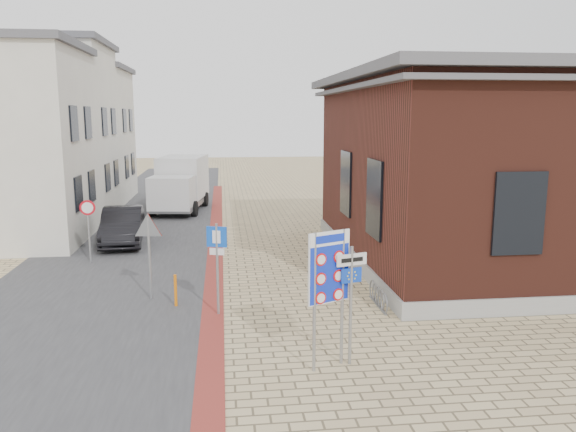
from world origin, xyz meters
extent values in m
plane|color=tan|center=(0.00, 0.00, 0.00)|extent=(120.00, 120.00, 0.00)
cube|color=#38383A|center=(-5.50, 15.00, 0.01)|extent=(7.00, 60.00, 0.02)
cube|color=maroon|center=(-2.00, 10.00, 0.01)|extent=(0.60, 40.00, 0.02)
cube|color=gray|center=(9.00, 7.00, 0.25)|extent=(12.15, 12.15, 0.50)
cube|color=#4E2219|center=(9.00, 7.00, 3.50)|extent=(12.00, 12.00, 6.00)
cube|color=#525257|center=(9.00, 7.00, 6.65)|extent=(13.00, 13.00, 0.30)
cube|color=#525257|center=(9.00, 7.00, 6.25)|extent=(12.70, 12.70, 0.15)
cube|color=black|center=(2.98, 4.00, 2.80)|extent=(0.12, 1.60, 2.40)
cube|color=black|center=(2.98, 8.00, 2.80)|extent=(0.12, 1.60, 2.40)
cube|color=black|center=(6.00, 0.98, 2.80)|extent=(1.40, 0.12, 2.20)
cube|color=black|center=(-7.48, 10.80, 2.20)|extent=(0.10, 1.10, 1.40)
cube|color=black|center=(-7.48, 13.20, 2.20)|extent=(0.10, 1.10, 1.40)
cube|color=black|center=(-7.48, 10.80, 5.00)|extent=(0.10, 1.10, 1.40)
cube|color=black|center=(-7.48, 13.20, 5.00)|extent=(0.10, 1.10, 1.40)
cube|color=beige|center=(-11.00, 18.00, 4.40)|extent=(7.00, 6.00, 8.80)
cube|color=#525257|center=(-11.00, 18.00, 8.95)|extent=(7.40, 6.40, 0.30)
cube|color=black|center=(-7.48, 16.80, 2.20)|extent=(0.10, 1.10, 1.40)
cube|color=black|center=(-7.48, 19.20, 2.20)|extent=(0.10, 1.10, 1.40)
cube|color=black|center=(-7.48, 16.80, 5.00)|extent=(0.10, 1.10, 1.40)
cube|color=black|center=(-7.48, 19.20, 5.00)|extent=(0.10, 1.10, 1.40)
cube|color=beige|center=(-11.00, 24.00, 4.00)|extent=(7.00, 6.00, 8.00)
cube|color=#525257|center=(-11.00, 24.00, 8.15)|extent=(7.40, 6.40, 0.30)
cube|color=black|center=(-7.48, 22.80, 2.20)|extent=(0.10, 1.10, 1.40)
cube|color=black|center=(-7.48, 25.20, 2.20)|extent=(0.10, 1.10, 1.40)
cube|color=black|center=(-7.48, 22.80, 5.00)|extent=(0.10, 1.10, 1.40)
cube|color=black|center=(-7.48, 25.20, 5.00)|extent=(0.10, 1.10, 1.40)
torus|color=slate|center=(2.65, 1.60, 0.28)|extent=(0.04, 0.60, 0.60)
torus|color=slate|center=(2.65, 1.90, 0.28)|extent=(0.04, 0.60, 0.60)
torus|color=slate|center=(2.65, 2.20, 0.28)|extent=(0.04, 0.60, 0.60)
torus|color=slate|center=(2.65, 2.50, 0.28)|extent=(0.04, 0.60, 0.60)
torus|color=slate|center=(2.65, 2.80, 0.28)|extent=(0.04, 0.60, 0.60)
cube|color=slate|center=(2.65, 2.20, 0.02)|extent=(0.08, 1.60, 0.04)
imported|color=black|center=(-5.86, 11.17, 0.75)|extent=(1.99, 4.68, 1.50)
cube|color=slate|center=(-4.02, 18.99, 0.48)|extent=(3.01, 5.97, 0.26)
cube|color=silver|center=(-4.31, 17.00, 1.32)|extent=(2.45, 2.09, 1.69)
cube|color=black|center=(-4.42, 16.21, 1.64)|extent=(2.00, 0.36, 0.85)
cube|color=silver|center=(-3.89, 19.93, 1.85)|extent=(2.84, 4.10, 2.33)
cylinder|color=black|center=(-5.36, 17.47, 0.42)|extent=(0.38, 0.87, 0.85)
cylinder|color=black|center=(-3.16, 17.16, 0.42)|extent=(0.38, 0.87, 0.85)
cylinder|color=black|center=(-4.88, 20.82, 0.42)|extent=(0.38, 0.87, 0.85)
cylinder|color=black|center=(-2.68, 20.50, 0.42)|extent=(0.38, 0.87, 0.85)
cylinder|color=gray|center=(0.17, -1.65, 1.49)|extent=(0.07, 0.07, 2.98)
cylinder|color=gray|center=(0.83, -1.35, 1.49)|extent=(0.07, 0.07, 2.98)
cube|color=white|center=(0.50, -1.50, 2.21)|extent=(0.94, 0.47, 1.53)
cube|color=#1029C0|center=(0.50, -1.50, 2.21)|extent=(0.91, 0.46, 1.49)
cube|color=white|center=(0.50, -1.50, 2.83)|extent=(0.91, 0.46, 0.29)
cylinder|color=gray|center=(1.00, -1.41, 1.31)|extent=(0.07, 0.07, 2.62)
cube|color=silver|center=(1.00, -1.41, 2.34)|extent=(0.69, 0.24, 0.25)
cube|color=#0F38B7|center=(1.00, -1.41, 1.99)|extent=(0.47, 0.17, 0.32)
cylinder|color=gray|center=(-1.84, 2.00, 1.26)|extent=(0.07, 0.07, 2.51)
cube|color=blue|center=(-1.84, 2.00, 2.16)|extent=(0.54, 0.21, 0.55)
cube|color=white|center=(-1.84, 2.00, 1.76)|extent=(0.39, 0.16, 0.18)
cylinder|color=gray|center=(-3.80, 3.50, 1.22)|extent=(0.07, 0.07, 2.44)
cylinder|color=gray|center=(-6.50, 8.00, 1.16)|extent=(0.07, 0.07, 2.31)
cylinder|color=red|center=(-6.50, 8.00, 2.05)|extent=(0.55, 0.09, 0.55)
cylinder|color=orange|center=(-3.03, 2.80, 0.47)|extent=(0.09, 0.09, 0.93)
camera|label=1|loc=(-1.67, -12.59, 5.33)|focal=35.00mm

